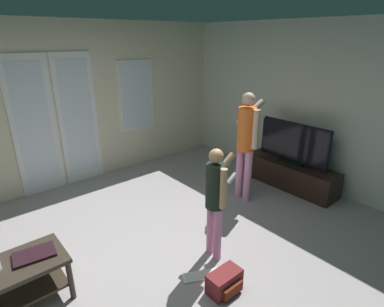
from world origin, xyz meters
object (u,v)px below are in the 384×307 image
flat_screen_tv (293,143)px  person_adult (247,138)px  tv_stand (290,175)px  loose_keyboard (205,275)px  coffee_table (10,279)px  backpack (225,282)px  laptop_closed (34,254)px  person_child (216,195)px

flat_screen_tv → person_adult: 0.91m
tv_stand → loose_keyboard: bearing=-166.2°
coffee_table → tv_stand: (3.93, -0.21, -0.12)m
coffee_table → backpack: coffee_table is taller
flat_screen_tv → backpack: size_ratio=3.42×
tv_stand → laptop_closed: (-3.71, 0.22, 0.26)m
tv_stand → person_child: person_child is taller
coffee_table → person_child: size_ratio=0.73×
laptop_closed → tv_stand: bearing=4.3°
backpack → loose_keyboard: size_ratio=0.75×
tv_stand → flat_screen_tv: bearing=114.7°
flat_screen_tv → person_adult: person_adult is taller
tv_stand → laptop_closed: laptop_closed is taller
coffee_table → loose_keyboard: coffee_table is taller
coffee_table → loose_keyboard: (1.54, -0.80, -0.31)m
backpack → loose_keyboard: bearing=93.5°
flat_screen_tv → person_child: 2.13m
tv_stand → flat_screen_tv: (-0.00, 0.00, 0.53)m
tv_stand → backpack: bearing=-160.2°
tv_stand → loose_keyboard: size_ratio=3.32×
coffee_table → tv_stand: 3.94m
person_child → tv_stand: bearing=11.2°
laptop_closed → coffee_table: bearing=-169.7°
tv_stand → backpack: 2.52m
coffee_table → person_child: (1.84, -0.63, 0.43)m
coffee_table → person_child: bearing=-18.8°
person_adult → backpack: (-1.51, -1.08, -0.85)m
flat_screen_tv → person_child: size_ratio=0.92×
tv_stand → person_adult: person_adult is taller
person_child → loose_keyboard: person_child is taller
person_child → laptop_closed: size_ratio=3.64×
loose_keyboard → laptop_closed: size_ratio=1.31×
coffee_table → backpack: (1.56, -1.07, -0.22)m
person_child → laptop_closed: person_child is taller
flat_screen_tv → person_adult: size_ratio=0.73×
person_adult → person_child: size_ratio=1.26×
coffee_table → tv_stand: bearing=-3.1°
loose_keyboard → coffee_table: bearing=152.5°
person_child → laptop_closed: bearing=158.6°
coffee_table → flat_screen_tv: flat_screen_tv is taller
backpack → laptop_closed: bearing=141.2°
person_child → coffee_table: bearing=161.2°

